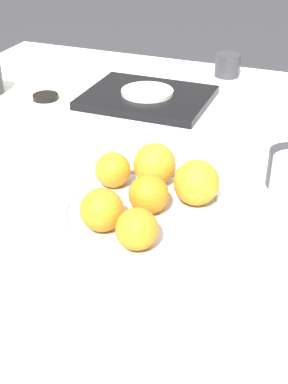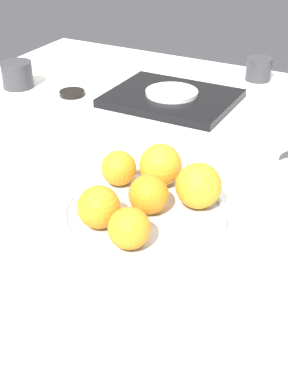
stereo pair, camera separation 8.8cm
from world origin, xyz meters
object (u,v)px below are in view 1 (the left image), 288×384
Objects in this scene: orange_3 at (102,210)px; side_plate at (147,92)px; orange_2 at (154,164)px; cup_1 at (227,65)px; orange_1 at (196,183)px; soy_dish at (46,97)px; orange_0 at (149,194)px; serving_tray at (147,98)px; fruit_platter at (144,213)px; orange_4 at (137,229)px; orange_5 at (113,170)px.

side_plate is at bearing 103.97° from orange_3.
cup_1 is at bearing 92.25° from orange_2.
soy_dish is at bearing 144.94° from orange_1.
serving_tray is at bearing 111.28° from orange_0.
cup_1 is at bearing 93.22° from fruit_platter.
serving_tray is at bearing 103.97° from orange_3.
orange_0 is 0.86× the size of orange_1.
orange_1 is 0.16m from orange_4.
orange_0 is 1.02× the size of soy_dish.
cup_1 is at bearing 61.67° from serving_tray.
fruit_platter is 0.10m from orange_2.
orange_0 reaches higher than soy_dish.
serving_tray is (-0.14, 0.56, -0.04)m from orange_3.
orange_2 reaches higher than orange_4.
cup_1 is at bearing 99.39° from orange_1.
orange_4 is (0.03, -0.10, 0.04)m from fruit_platter.
cup_1 is at bearing 89.94° from orange_3.
serving_tray is 4.70× the size of soy_dish.
orange_2 is 0.25× the size of serving_tray.
orange_4 is (-0.05, -0.15, -0.01)m from orange_1.
orange_4 is 0.68m from soy_dish.
orange_2 is at bearing -37.43° from soy_dish.
orange_2 is 1.18× the size of orange_4.
orange_1 is at bearing -59.46° from side_plate.
orange_0 is 1.02× the size of orange_4.
orange_5 is (-0.08, 0.06, 0.04)m from fruit_platter.
serving_tray is at bearing 110.45° from fruit_platter.
orange_1 is 0.15m from orange_5.
orange_5 is 0.69m from cup_1.
orange_2 is (-0.09, 0.04, -0.00)m from orange_1.
orange_5 is at bearing -151.87° from orange_2.
fruit_platter is at bearing -141.50° from orange_1.
orange_3 is at bearing -76.03° from side_plate.
orange_3 reaches higher than orange_0.
fruit_platter is at bearing -69.55° from side_plate.
side_plate is 0.26m from soy_dish.
side_plate is at bearing -118.33° from cup_1.
orange_4 reaches higher than cup_1.
orange_5 is at bearing -76.93° from serving_tray.
soy_dish is (-0.39, 0.48, -0.04)m from orange_3.
orange_3 is (-0.03, -0.16, -0.00)m from orange_2.
soy_dish is (-0.35, 0.35, -0.04)m from orange_5.
orange_2 is at bearing 99.96° from fruit_platter.
fruit_platter is 0.11m from orange_4.
orange_0 is 0.52m from side_plate.
fruit_platter is 0.52m from side_plate.
orange_3 reaches higher than soy_dish.
side_plate is (-0.19, 0.49, -0.02)m from orange_0.
fruit_platter is 0.75m from cup_1.
orange_1 is 1.20× the size of orange_4.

